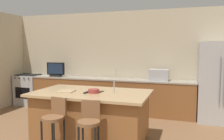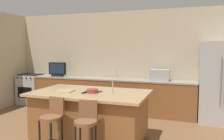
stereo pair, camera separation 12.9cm
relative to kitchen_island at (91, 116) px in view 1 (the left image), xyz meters
The scene contains 15 objects.
wall_back 2.59m from the kitchen_island, 95.36° to the left, with size 6.84×0.12×2.77m, color beige.
counter_back 2.06m from the kitchen_island, 99.29° to the left, with size 4.53×0.62×0.92m.
kitchen_island is the anchor object (origin of this frame).
refrigerator 3.15m from the kitchen_island, 39.20° to the left, with size 0.94×0.78×1.89m.
range_oven 3.60m from the kitchen_island, 145.61° to the left, with size 0.73×0.63×0.94m.
microwave 2.35m from the kitchen_island, 63.74° to the left, with size 0.48×0.36×0.29m, color #B7BABF.
tv_monitor 2.87m from the kitchen_island, 134.89° to the left, with size 0.56×0.16×0.41m.
sink_faucet_back 2.22m from the kitchen_island, 94.85° to the left, with size 0.02×0.02×0.24m, color #B2B2B7.
sink_faucet_island 0.72m from the kitchen_island, ahead, with size 0.02×0.02×0.22m, color #B2B2B7.
bar_stool_left 0.87m from the kitchen_island, 109.55° to the right, with size 0.34×0.36×0.95m.
bar_stool_right 0.89m from the kitchen_island, 68.96° to the right, with size 0.34×0.36×0.94m.
fruit_bowl 0.50m from the kitchen_island, 44.20° to the right, with size 0.21×0.21×0.07m, color #993833.
cell_phone 0.49m from the kitchen_island, 19.49° to the left, with size 0.07×0.15×0.01m, color black.
tv_remote 0.48m from the kitchen_island, 107.59° to the right, with size 0.04×0.17×0.02m, color black.
cutting_board 0.66m from the kitchen_island, 163.89° to the right, with size 0.29×0.28×0.02m, color tan.
Camera 1 is at (1.91, -1.54, 1.72)m, focal length 37.14 mm.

